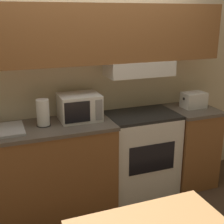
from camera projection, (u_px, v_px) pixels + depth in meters
ground_plane at (92, 186)px, 3.71m from camera, size 16.00×16.00×0.00m
wall_back at (93, 61)px, 3.22m from camera, size 5.15×0.38×2.55m
lower_counter_main at (39, 171)px, 3.10m from camera, size 1.51×0.59×0.92m
lower_counter_right_stub at (189, 145)px, 3.71m from camera, size 0.51×0.59×0.92m
stove_range at (141, 153)px, 3.50m from camera, size 0.75×0.54×0.92m
microwave at (79, 107)px, 3.15m from camera, size 0.40×0.34×0.26m
toaster at (194, 100)px, 3.57m from camera, size 0.27×0.18×0.18m
paper_towel_roll at (43, 113)px, 2.98m from camera, size 0.14×0.14×0.26m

